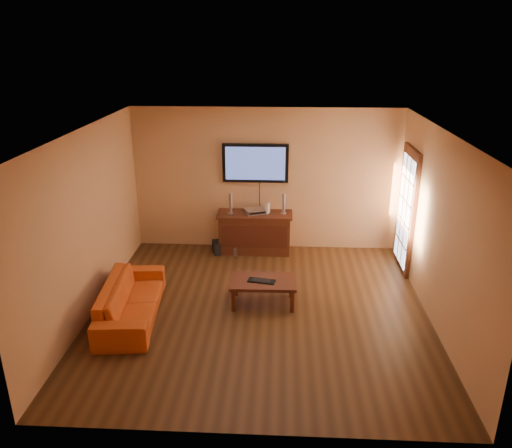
# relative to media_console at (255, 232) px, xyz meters

# --- Properties ---
(ground_plane) EXTENTS (5.00, 5.00, 0.00)m
(ground_plane) POSITION_rel_media_console_xyz_m (0.20, -2.23, -0.39)
(ground_plane) COLOR #392210
(ground_plane) RESTS_ON ground
(room_walls) EXTENTS (5.00, 5.00, 5.00)m
(room_walls) POSITION_rel_media_console_xyz_m (0.20, -1.60, 1.30)
(room_walls) COLOR tan
(room_walls) RESTS_ON ground
(french_door) EXTENTS (0.07, 1.02, 2.22)m
(french_door) POSITION_rel_media_console_xyz_m (2.66, -0.53, 0.66)
(french_door) COLOR #401B0E
(french_door) RESTS_ON ground
(media_console) EXTENTS (1.41, 0.54, 0.77)m
(media_console) POSITION_rel_media_console_xyz_m (0.00, 0.00, 0.00)
(media_console) COLOR #401B0E
(media_console) RESTS_ON ground
(television) EXTENTS (1.23, 0.08, 0.73)m
(television) POSITION_rel_media_console_xyz_m (0.00, 0.23, 1.29)
(television) COLOR black
(television) RESTS_ON ground
(coffee_table) EXTENTS (1.01, 0.62, 0.40)m
(coffee_table) POSITION_rel_media_console_xyz_m (0.24, -1.99, -0.04)
(coffee_table) COLOR #401B0E
(coffee_table) RESTS_ON ground
(sofa) EXTENTS (0.73, 1.94, 0.74)m
(sofa) POSITION_rel_media_console_xyz_m (-1.67, -2.49, -0.02)
(sofa) COLOR #CA4C16
(sofa) RESTS_ON ground
(speaker_left) EXTENTS (0.11, 0.11, 0.41)m
(speaker_left) POSITION_rel_media_console_xyz_m (-0.45, -0.03, 0.57)
(speaker_left) COLOR silver
(speaker_left) RESTS_ON media_console
(speaker_right) EXTENTS (0.11, 0.11, 0.39)m
(speaker_right) POSITION_rel_media_console_xyz_m (0.54, 0.02, 0.56)
(speaker_right) COLOR silver
(speaker_right) RESTS_ON media_console
(av_receiver) EXTENTS (0.45, 0.40, 0.09)m
(av_receiver) POSITION_rel_media_console_xyz_m (0.00, 0.02, 0.43)
(av_receiver) COLOR silver
(av_receiver) RESTS_ON media_console
(game_console) EXTENTS (0.08, 0.15, 0.20)m
(game_console) POSITION_rel_media_console_xyz_m (0.25, 0.02, 0.48)
(game_console) COLOR white
(game_console) RESTS_ON media_console
(subwoofer) EXTENTS (0.32, 0.32, 0.25)m
(subwoofer) POSITION_rel_media_console_xyz_m (-0.66, -0.12, -0.26)
(subwoofer) COLOR black
(subwoofer) RESTS_ON ground
(bottle) EXTENTS (0.07, 0.07, 0.22)m
(bottle) POSITION_rel_media_console_xyz_m (-0.34, -0.34, -0.29)
(bottle) COLOR white
(bottle) RESTS_ON ground
(keyboard) EXTENTS (0.44, 0.23, 0.02)m
(keyboard) POSITION_rel_media_console_xyz_m (0.22, -2.03, 0.02)
(keyboard) COLOR black
(keyboard) RESTS_ON coffee_table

